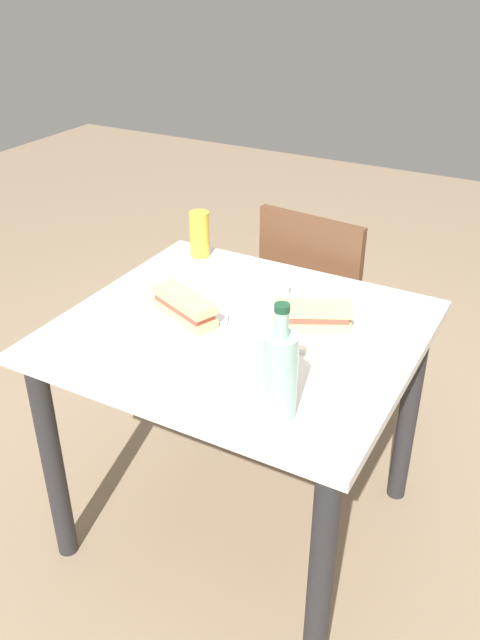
% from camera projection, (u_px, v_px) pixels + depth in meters
% --- Properties ---
extents(ground_plane, '(8.00, 8.00, 0.00)m').
position_uv_depth(ground_plane, '(240.00, 520.00, 2.16)').
color(ground_plane, '#8C755B').
extents(dining_table, '(0.94, 0.84, 0.74)m').
position_uv_depth(dining_table, '(240.00, 365.00, 1.85)').
color(dining_table, silver).
rests_on(dining_table, ground).
extents(chair_far, '(0.44, 0.44, 0.88)m').
position_uv_depth(chair_far, '(320.00, 305.00, 2.38)').
color(chair_far, brown).
rests_on(chair_far, ground).
extents(plate_near, '(0.24, 0.24, 0.01)m').
position_uv_depth(plate_near, '(311.00, 329.00, 1.76)').
color(plate_near, silver).
rests_on(plate_near, dining_table).
extents(baguette_sandwich_near, '(0.22, 0.16, 0.07)m').
position_uv_depth(baguette_sandwich_near, '(312.00, 316.00, 1.74)').
color(baguette_sandwich_near, '#DBB77A').
rests_on(baguette_sandwich_near, plate_near).
extents(knife_near, '(0.18, 0.04, 0.01)m').
position_uv_depth(knife_near, '(306.00, 315.00, 1.81)').
color(knife_near, silver).
rests_on(knife_near, plate_near).
extents(plate_far, '(0.24, 0.24, 0.01)m').
position_uv_depth(plate_far, '(185.00, 319.00, 1.81)').
color(plate_far, white).
rests_on(plate_far, dining_table).
extents(baguette_sandwich_far, '(0.23, 0.15, 0.07)m').
position_uv_depth(baguette_sandwich_far, '(184.00, 306.00, 1.79)').
color(baguette_sandwich_far, '#DBB77A').
rests_on(baguette_sandwich_far, plate_far).
extents(knife_far, '(0.17, 0.09, 0.01)m').
position_uv_depth(knife_far, '(198.00, 308.00, 1.84)').
color(knife_far, silver).
rests_on(knife_far, plate_far).
extents(water_bottle, '(0.08, 0.08, 0.28)m').
position_uv_depth(water_bottle, '(280.00, 374.00, 1.40)').
color(water_bottle, '#99C6B7').
rests_on(water_bottle, dining_table).
extents(beer_glass, '(0.07, 0.07, 0.15)m').
position_uv_depth(beer_glass, '(200.00, 234.00, 2.16)').
color(beer_glass, gold).
rests_on(beer_glass, dining_table).
extents(olive_bowl, '(0.08, 0.08, 0.03)m').
position_uv_depth(olive_bowl, '(277.00, 289.00, 1.95)').
color(olive_bowl, silver).
rests_on(olive_bowl, dining_table).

